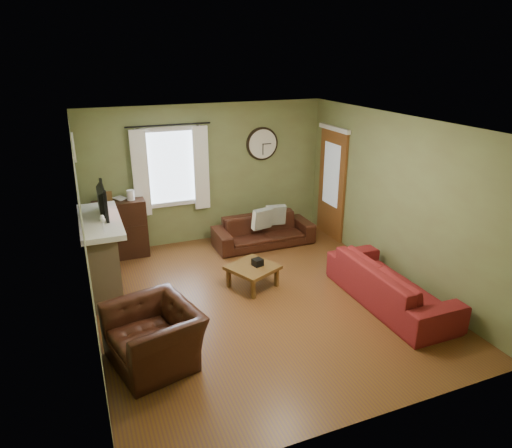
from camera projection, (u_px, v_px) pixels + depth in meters
name	position (u px, v px, depth m)	size (l,w,h in m)	color
floor	(260.00, 299.00, 6.81)	(4.60, 5.20, 0.00)	brown
ceiling	(260.00, 123.00, 5.88)	(4.60, 5.20, 0.00)	white
wall_left	(85.00, 242.00, 5.54)	(0.00, 5.20, 2.60)	olive
wall_right	(395.00, 199.00, 7.15)	(0.00, 5.20, 2.60)	olive
wall_back	(208.00, 174.00, 8.60)	(4.60, 0.00, 2.60)	olive
wall_front	(370.00, 309.00, 4.09)	(4.60, 0.00, 2.60)	olive
fireplace	(102.00, 258.00, 6.87)	(0.40, 1.40, 1.10)	tan
firebox	(117.00, 271.00, 7.03)	(0.04, 0.60, 0.55)	black
mantel	(100.00, 221.00, 6.68)	(0.58, 1.60, 0.08)	white
tv	(99.00, 204.00, 6.74)	(0.60, 0.08, 0.35)	black
tv_screen	(104.00, 200.00, 6.74)	(0.02, 0.62, 0.36)	#994C3F
medallion_left	(74.00, 152.00, 5.90)	(0.28, 0.28, 0.03)	white
medallion_mid	(74.00, 147.00, 6.21)	(0.28, 0.28, 0.03)	white
medallion_right	(73.00, 142.00, 6.51)	(0.28, 0.28, 0.03)	white
window_pane	(170.00, 167.00, 8.27)	(1.00, 0.02, 1.30)	silver
curtain_rod	(169.00, 125.00, 7.91)	(0.03, 0.03, 1.50)	black
curtain_left	(141.00, 174.00, 8.01)	(0.28, 0.04, 1.55)	white
curtain_right	(201.00, 168.00, 8.39)	(0.28, 0.04, 1.55)	white
wall_clock	(263.00, 144.00, 8.76)	(0.64, 0.06, 0.64)	white
door	(332.00, 185.00, 8.83)	(0.05, 0.90, 2.10)	brown
bookshelf	(121.00, 229.00, 8.05)	(0.88, 0.37, 1.04)	black
book	(116.00, 205.00, 7.95)	(0.18, 0.24, 0.02)	brown
sofa_brown	(263.00, 231.00, 8.65)	(1.88, 0.73, 0.55)	black
pillow_left	(276.00, 215.00, 8.68)	(0.38, 0.11, 0.38)	gray
pillow_right	(262.00, 219.00, 8.48)	(0.39, 0.12, 0.39)	gray
sofa_red	(390.00, 283.00, 6.61)	(2.17, 0.85, 0.63)	maroon
armchair	(154.00, 336.00, 5.34)	(1.07, 0.93, 0.69)	black
coffee_table	(253.00, 276.00, 7.12)	(0.66, 0.66, 0.35)	brown
tissue_box	(258.00, 263.00, 7.06)	(0.14, 0.14, 0.11)	black
wine_glass_a	(103.00, 225.00, 6.11)	(0.07, 0.07, 0.21)	white
wine_glass_b	(102.00, 222.00, 6.24)	(0.07, 0.07, 0.20)	white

